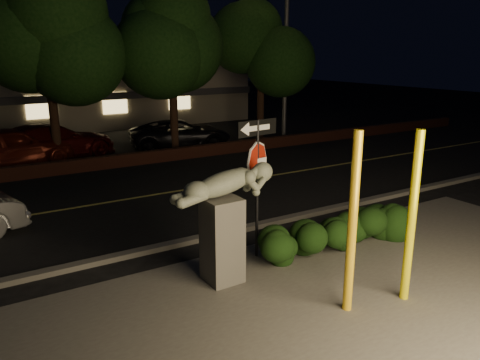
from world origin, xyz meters
The scene contains 22 objects.
ground centered at (0.00, 10.00, 0.00)m, with size 90.00×90.00×0.00m, color black.
patio centered at (0.00, -1.00, 0.01)m, with size 14.00×6.00×0.02m, color #4C4944.
road centered at (0.00, 7.00, 0.01)m, with size 80.00×8.00×0.01m, color black.
lane_marking centered at (0.00, 7.00, 0.02)m, with size 80.00×0.12×0.01m, color #AFA246.
curb centered at (0.00, 2.90, 0.06)m, with size 80.00×0.25×0.12m, color #4C4944.
brick_wall centered at (0.00, 11.30, 0.25)m, with size 40.00×0.35×0.50m, color #451F16.
parking_lot centered at (0.00, 17.00, 0.01)m, with size 40.00×12.00×0.01m, color black.
building centered at (0.00, 24.99, 2.00)m, with size 22.00×10.20×4.00m.
tree_far_b centered at (-2.50, 13.20, 6.05)m, with size 5.20×5.20×8.41m.
tree_far_c centered at (2.50, 12.80, 5.66)m, with size 4.80×4.80×7.84m.
tree_far_d centered at (7.50, 13.30, 5.42)m, with size 4.40×4.40×7.42m.
yellow_pole_left centered at (-0.40, -1.28, 1.61)m, with size 0.16×0.16×3.23m, color yellow.
yellow_pole_right centered at (0.78, -1.54, 1.59)m, with size 0.16×0.16×3.17m, color #FFF00E.
signpost centered at (-0.54, 1.43, 2.18)m, with size 1.03×0.19×3.07m.
sculpture centered at (-1.71, 0.83, 1.43)m, with size 2.16×0.69×2.32m.
hedge_center centered at (0.08, 0.89, 0.49)m, with size 1.86×0.87×0.97m, color black.
hedge_right centered at (1.37, 0.79, 0.48)m, with size 1.47×0.79×0.96m, color black.
hedge_far_right centered at (2.67, 0.82, 0.54)m, with size 1.56×0.97×1.08m, color black.
streetlight centered at (8.32, 12.64, 6.23)m, with size 1.57×0.49×10.48m.
parked_car_red centered at (-4.20, 13.53, 0.81)m, with size 1.91×4.75×1.62m, color maroon.
parked_car_darkred centered at (-2.52, 14.08, 0.76)m, with size 2.13×5.24×1.52m, color #470A0A.
parked_car_dark centered at (3.16, 13.62, 0.66)m, with size 2.19×4.74×1.32m, color black.
Camera 1 is at (-5.88, -6.60, 4.44)m, focal length 35.00 mm.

